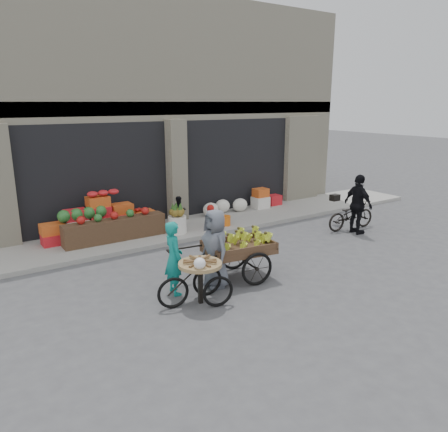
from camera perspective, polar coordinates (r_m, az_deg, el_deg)
ground at (r=10.32m, az=7.21°, el=-7.01°), size 80.00×80.00×0.00m
sidewalk at (r=13.48m, az=-4.25°, el=-1.43°), size 18.00×2.20×0.12m
building at (r=16.50m, az=-11.46°, el=12.94°), size 14.00×6.45×7.00m
fruit_display at (r=12.59m, az=-14.80°, el=-0.17°), size 3.10×1.12×1.24m
pineapple_bin at (r=12.63m, az=-6.11°, el=-1.13°), size 0.52×0.52×0.50m
fire_hydrant at (r=13.08m, az=-1.76°, el=0.11°), size 0.22×0.22×0.71m
orange_bucket at (r=13.37m, az=0.17°, el=-0.60°), size 0.32×0.32×0.30m
right_bay_goods at (r=15.28m, az=3.14°, el=1.86°), size 3.35×0.60×0.70m
seated_person at (r=13.27m, az=-5.82°, el=0.61°), size 0.51×0.43×0.93m
banana_cart at (r=9.52m, az=1.66°, el=-3.95°), size 2.59×1.32×1.04m
vendor_woman at (r=8.86m, az=-6.57°, el=-5.46°), size 0.41×0.59×1.52m
tricycle_cart at (r=8.45m, az=-3.17°, el=-7.82°), size 1.46×0.98×0.95m
vendor_grey at (r=9.11m, az=-1.15°, el=-4.25°), size 0.57×0.84×1.68m
bicycle at (r=13.86m, az=16.23°, el=0.13°), size 1.77×0.77×0.90m
cyclist at (r=13.37m, az=17.12°, el=1.45°), size 0.54×1.07×1.77m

